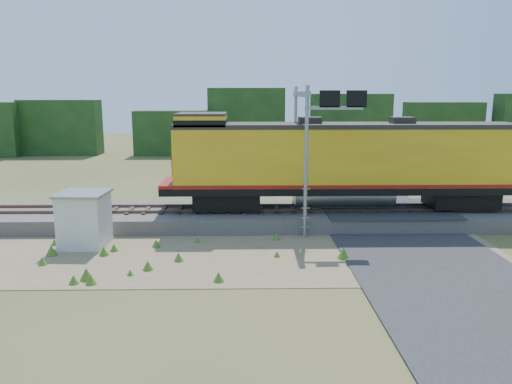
{
  "coord_description": "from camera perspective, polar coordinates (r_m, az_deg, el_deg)",
  "views": [
    {
      "loc": [
        -0.76,
        -21.01,
        7.19
      ],
      "look_at": [
        -0.31,
        3.0,
        2.4
      ],
      "focal_mm": 35.0,
      "sensor_mm": 36.0,
      "label": 1
    }
  ],
  "objects": [
    {
      "name": "ballast",
      "position": [
        27.86,
        0.53,
        -2.83
      ],
      "size": [
        70.0,
        5.0,
        0.8
      ],
      "primitive_type": "cube",
      "color": "slate",
      "rests_on": "ground"
    },
    {
      "name": "rails",
      "position": [
        27.75,
        0.53,
        -1.86
      ],
      "size": [
        70.0,
        1.54,
        0.16
      ],
      "color": "brown",
      "rests_on": "ballast"
    },
    {
      "name": "shed",
      "position": [
        24.93,
        -19.02,
        -2.95
      ],
      "size": [
        2.31,
        2.31,
        2.62
      ],
      "rotation": [
        0.0,
        0.0,
        -0.05
      ],
      "color": "silver",
      "rests_on": "ground"
    },
    {
      "name": "locomotive",
      "position": [
        27.73,
        9.59,
        3.5
      ],
      "size": [
        20.05,
        3.06,
        5.17
      ],
      "color": "black",
      "rests_on": "rails"
    },
    {
      "name": "dirt_shoulder",
      "position": [
        22.71,
        -4.18,
        -7.17
      ],
      "size": [
        26.0,
        8.0,
        0.03
      ],
      "primitive_type": "cube",
      "color": "#8C7754",
      "rests_on": "ground"
    },
    {
      "name": "road",
      "position": [
        24.16,
        17.83,
        -6.37
      ],
      "size": [
        7.0,
        66.0,
        0.86
      ],
      "color": "#38383A",
      "rests_on": "ground"
    },
    {
      "name": "tree_line_north",
      "position": [
        59.16,
        -0.33,
        7.29
      ],
      "size": [
        130.0,
        3.0,
        6.5
      ],
      "color": "#173814",
      "rests_on": "ground"
    },
    {
      "name": "weed_clumps",
      "position": [
        22.47,
        -8.09,
        -7.5
      ],
      "size": [
        15.0,
        6.2,
        0.56
      ],
      "primitive_type": null,
      "color": "#457020",
      "rests_on": "ground"
    },
    {
      "name": "signal_gantry",
      "position": [
        26.58,
        6.13,
        7.85
      ],
      "size": [
        2.99,
        6.2,
        7.55
      ],
      "color": "gray",
      "rests_on": "ground"
    },
    {
      "name": "ground",
      "position": [
        22.22,
        0.96,
        -7.6
      ],
      "size": [
        140.0,
        140.0,
        0.0
      ],
      "primitive_type": "plane",
      "color": "#475123",
      "rests_on": "ground"
    }
  ]
}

